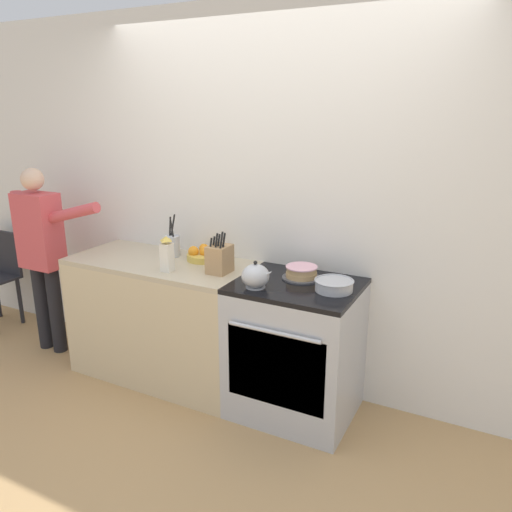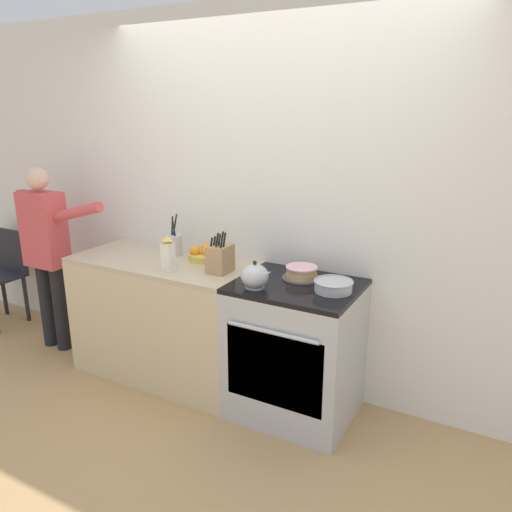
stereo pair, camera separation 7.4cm
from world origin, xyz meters
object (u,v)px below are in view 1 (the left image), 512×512
utensil_crock (172,245)px  mixing_bowl (334,285)px  knife_block (220,259)px  milk_carton (167,255)px  tea_kettle (256,276)px  layer_cake (301,273)px  fruit_bowl (204,255)px  stove_range (295,349)px  person_baker (42,246)px

utensil_crock → mixing_bowl: bearing=-6.5°
knife_block → milk_carton: bearing=-157.1°
tea_kettle → knife_block: 0.37m
layer_cake → fruit_bowl: fruit_bowl is taller
stove_range → tea_kettle: tea_kettle is taller
mixing_bowl → person_baker: (-2.36, -0.10, -0.04)m
fruit_bowl → person_baker: 1.37m
fruit_bowl → tea_kettle: bearing=-29.7°
mixing_bowl → milk_carton: size_ratio=0.98×
mixing_bowl → tea_kettle: bearing=-159.8°
tea_kettle → utensil_crock: size_ratio=0.68×
tea_kettle → knife_block: bearing=157.1°
fruit_bowl → utensil_crock: bearing=-173.1°
mixing_bowl → utensil_crock: size_ratio=0.77×
layer_cake → milk_carton: 0.89m
tea_kettle → fruit_bowl: tea_kettle is taller
knife_block → utensil_crock: bearing=162.0°
milk_carton → layer_cake: bearing=17.8°
fruit_bowl → person_baker: size_ratio=0.16×
knife_block → utensil_crock: size_ratio=0.89×
stove_range → person_baker: size_ratio=0.60×
mixing_bowl → person_baker: 2.37m
mixing_bowl → fruit_bowl: bearing=170.3°
person_baker → mixing_bowl: bearing=-7.8°
milk_carton → person_baker: bearing=177.4°
tea_kettle → stove_range: bearing=41.0°
stove_range → layer_cake: size_ratio=3.62×
tea_kettle → fruit_bowl: bearing=150.3°
knife_block → person_baker: person_baker is taller
layer_cake → milk_carton: size_ratio=1.03×
stove_range → layer_cake: layer_cake is taller
layer_cake → knife_block: (-0.52, -0.14, 0.06)m
stove_range → tea_kettle: bearing=-139.0°
mixing_bowl → milk_carton: milk_carton is taller
milk_carton → knife_block: bearing=22.9°
milk_carton → person_baker: person_baker is taller
layer_cake → fruit_bowl: 0.77m
layer_cake → mixing_bowl: size_ratio=1.05×
mixing_bowl → milk_carton: bearing=-172.0°
stove_range → layer_cake: (-0.01, 0.11, 0.48)m
stove_range → fruit_bowl: fruit_bowl is taller
utensil_crock → knife_block: bearing=-18.0°
tea_kettle → mixing_bowl: (0.44, 0.16, -0.04)m
layer_cake → person_baker: bearing=-174.2°
stove_range → tea_kettle: size_ratio=4.30×
mixing_bowl → knife_block: (-0.78, -0.02, 0.06)m
stove_range → tea_kettle: 0.58m
fruit_bowl → layer_cake: bearing=-4.3°
layer_cake → tea_kettle: bearing=-123.3°
mixing_bowl → knife_block: size_ratio=0.86×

